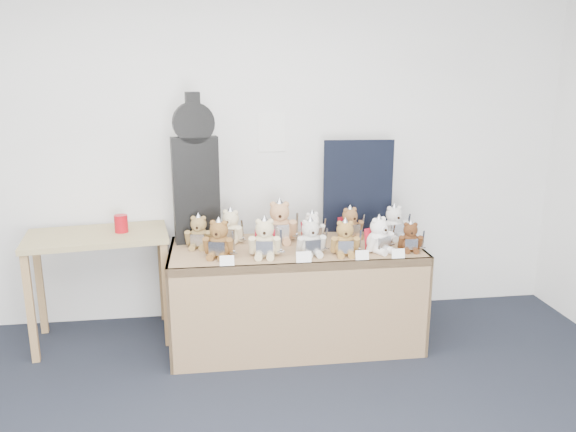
{
  "coord_description": "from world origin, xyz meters",
  "views": [
    {
      "loc": [
        0.16,
        -1.86,
        1.94
      ],
      "look_at": [
        0.67,
        1.81,
        0.99
      ],
      "focal_mm": 35.0,
      "sensor_mm": 36.0,
      "label": 1
    }
  ],
  "objects": [
    {
      "name": "teddy_front_left",
      "position": [
        0.5,
        1.73,
        0.86
      ],
      "size": [
        0.24,
        0.21,
        0.3
      ],
      "rotation": [
        0.0,
        0.0,
        -0.13
      ],
      "color": "beige",
      "rests_on": "display_table"
    },
    {
      "name": "teddy_back_far_left",
      "position": [
        0.06,
        1.99,
        0.84
      ],
      "size": [
        0.22,
        0.19,
        0.26
      ],
      "rotation": [
        0.0,
        0.0,
        -0.16
      ],
      "color": "olive",
      "rests_on": "display_table"
    },
    {
      "name": "teddy_front_right",
      "position": [
        1.04,
        1.68,
        0.85
      ],
      "size": [
        0.22,
        0.19,
        0.27
      ],
      "rotation": [
        0.0,
        0.0,
        -0.12
      ],
      "color": "olive",
      "rests_on": "display_table"
    },
    {
      "name": "guitar_case",
      "position": [
        0.05,
        2.12,
        1.26
      ],
      "size": [
        0.34,
        0.15,
        1.07
      ],
      "rotation": [
        0.0,
        0.0,
        0.16
      ],
      "color": "black",
      "rests_on": "display_table"
    },
    {
      "name": "entry_card_a",
      "position": [
        0.24,
        1.56,
        0.77
      ],
      "size": [
        0.09,
        0.02,
        0.07
      ],
      "primitive_type": "cube",
      "rotation": [
        -0.24,
        0.0,
        -0.01
      ],
      "color": "white",
      "rests_on": "display_table"
    },
    {
      "name": "teddy_back_end",
      "position": [
        1.5,
        2.01,
        0.85
      ],
      "size": [
        0.24,
        0.21,
        0.28
      ],
      "rotation": [
        0.0,
        0.0,
        0.19
      ],
      "color": "silver",
      "rests_on": "display_table"
    },
    {
      "name": "teddy_back_centre_right",
      "position": [
        0.89,
        2.04,
        0.84
      ],
      "size": [
        0.2,
        0.19,
        0.25
      ],
      "rotation": [
        0.0,
        0.0,
        0.42
      ],
      "color": "white",
      "rests_on": "display_table"
    },
    {
      "name": "teddy_back_centre_left",
      "position": [
        0.65,
        2.05,
        0.87
      ],
      "size": [
        0.28,
        0.23,
        0.34
      ],
      "rotation": [
        0.0,
        0.0,
        -0.08
      ],
      "color": "tan",
      "rests_on": "display_table"
    },
    {
      "name": "navy_board",
      "position": [
        1.27,
        2.24,
        1.09
      ],
      "size": [
        0.53,
        0.05,
        0.71
      ],
      "primitive_type": "cube",
      "rotation": [
        0.0,
        0.0,
        -0.07
      ],
      "color": "black",
      "rests_on": "display_table"
    },
    {
      "name": "entry_card_c",
      "position": [
        1.13,
        1.55,
        0.77
      ],
      "size": [
        0.09,
        0.02,
        0.06
      ],
      "primitive_type": "cube",
      "rotation": [
        -0.24,
        0.0,
        -0.01
      ],
      "color": "white",
      "rests_on": "display_table"
    },
    {
      "name": "teddy_front_centre",
      "position": [
        0.81,
        1.72,
        0.85
      ],
      "size": [
        0.23,
        0.19,
        0.28
      ],
      "rotation": [
        0.0,
        0.0,
        0.11
      ],
      "color": "beige",
      "rests_on": "display_table"
    },
    {
      "name": "teddy_front_end",
      "position": [
        1.51,
        1.71,
        0.83
      ],
      "size": [
        0.19,
        0.17,
        0.23
      ],
      "rotation": [
        0.0,
        0.0,
        -0.16
      ],
      "color": "#4F2F1B",
      "rests_on": "display_table"
    },
    {
      "name": "entry_card_b",
      "position": [
        0.74,
        1.56,
        0.78
      ],
      "size": [
        0.1,
        0.02,
        0.07
      ],
      "primitive_type": "cube",
      "rotation": [
        -0.24,
        0.0,
        -0.01
      ],
      "color": "white",
      "rests_on": "display_table"
    },
    {
      "name": "room_shell",
      "position": [
        0.64,
        2.49,
        1.49
      ],
      "size": [
        6.0,
        6.0,
        6.0
      ],
      "color": "white",
      "rests_on": "floor"
    },
    {
      "name": "red_cup",
      "position": [
        -0.49,
        2.18,
        0.88
      ],
      "size": [
        0.1,
        0.1,
        0.13
      ],
      "primitive_type": "cylinder",
      "color": "#B00B17",
      "rests_on": "side_table"
    },
    {
      "name": "teddy_front_far_left",
      "position": [
        0.2,
        1.76,
        0.85
      ],
      "size": [
        0.24,
        0.22,
        0.29
      ],
      "rotation": [
        0.0,
        0.0,
        -0.28
      ],
      "color": "brown",
      "rests_on": "display_table"
    },
    {
      "name": "side_table",
      "position": [
        -0.66,
        2.16,
        0.69
      ],
      "size": [
        1.05,
        0.67,
        0.82
      ],
      "rotation": [
        0.0,
        0.0,
        0.14
      ],
      "color": "#A28957",
      "rests_on": "floor"
    },
    {
      "name": "teddy_back_right",
      "position": [
        1.18,
        2.07,
        0.84
      ],
      "size": [
        0.22,
        0.21,
        0.26
      ],
      "rotation": [
        0.0,
        0.0,
        0.35
      ],
      "color": "brown",
      "rests_on": "display_table"
    },
    {
      "name": "teddy_back_left",
      "position": [
        0.29,
        2.07,
        0.85
      ],
      "size": [
        0.22,
        0.22,
        0.28
      ],
      "rotation": [
        0.0,
        0.0,
        -0.41
      ],
      "color": "beige",
      "rests_on": "display_table"
    },
    {
      "name": "entry_card_d",
      "position": [
        1.38,
        1.55,
        0.77
      ],
      "size": [
        0.09,
        0.02,
        0.06
      ],
      "primitive_type": "cube",
      "rotation": [
        -0.24,
        0.0,
        -0.01
      ],
      "color": "white",
      "rests_on": "display_table"
    },
    {
      "name": "display_table",
      "position": [
        0.74,
        1.84,
        0.58
      ],
      "size": [
        1.78,
        0.75,
        0.74
      ],
      "rotation": [
        0.0,
        0.0,
        -0.01
      ],
      "color": "#906B49",
      "rests_on": "floor"
    },
    {
      "name": "teddy_front_far_right",
      "position": [
        1.29,
        1.71,
        0.85
      ],
      "size": [
        0.23,
        0.22,
        0.28
      ],
      "rotation": [
        0.0,
        0.0,
        0.48
      ],
      "color": "white",
      "rests_on": "display_table"
    }
  ]
}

